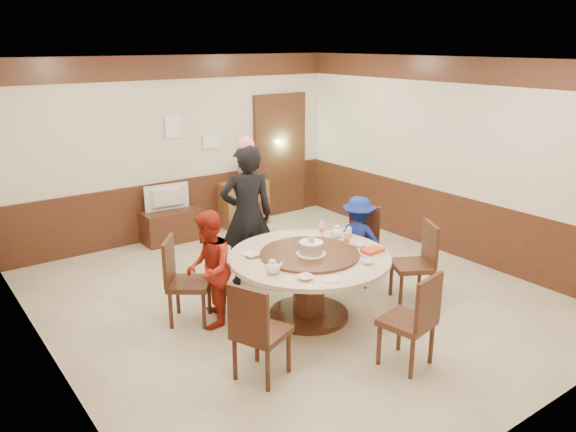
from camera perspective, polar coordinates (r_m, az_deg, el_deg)
room at (r=6.57m, az=0.60°, el=0.36°), size 6.00×6.04×2.84m
banquet_table at (r=6.26m, az=2.17°, el=-5.84°), size 1.79×1.79×0.78m
chair_0 at (r=7.36m, az=7.15°, el=-4.25°), size 0.59×0.59×0.97m
chair_1 at (r=7.40m, az=-2.85°, el=-4.00°), size 0.49×0.50×0.97m
chair_2 at (r=6.36m, az=-10.14°, el=-7.98°), size 0.62×0.62×0.97m
chair_3 at (r=5.30m, az=-2.81°, el=-13.21°), size 0.58×0.58×0.97m
chair_4 at (r=5.59m, az=12.09°, el=-11.86°), size 0.52×0.52×0.97m
chair_5 at (r=6.90m, az=12.56°, el=-6.07°), size 0.60×0.60×0.97m
person_standing at (r=7.04m, az=-4.18°, el=0.04°), size 0.77×0.64×1.82m
person_red at (r=6.13m, az=-8.07°, el=-5.39°), size 0.74×0.79×1.29m
person_blue at (r=7.24m, az=7.13°, el=-2.40°), size 0.77×0.84×1.14m
birthday_cake at (r=6.09m, az=2.36°, el=-3.25°), size 0.32×0.32×0.21m
teapot_left at (r=5.68m, az=-1.56°, el=-5.31°), size 0.17×0.15×0.13m
teapot_right at (r=6.73m, az=5.00°, el=-1.70°), size 0.17×0.15×0.13m
bowl_0 at (r=6.13m, az=-3.73°, el=-3.98°), size 0.17×0.17×0.04m
bowl_1 at (r=6.00m, az=8.06°, el=-4.63°), size 0.13×0.13×0.04m
bowl_2 at (r=5.57m, az=1.77°, el=-6.25°), size 0.16×0.16×0.04m
bowl_3 at (r=6.46m, az=7.28°, el=-2.93°), size 0.14×0.14×0.04m
saucer_near at (r=5.57m, az=4.34°, el=-6.45°), size 0.18×0.18×0.01m
saucer_far at (r=6.81m, az=2.56°, el=-1.89°), size 0.18×0.18×0.01m
shrimp_platter at (r=6.26m, az=8.60°, el=-3.61°), size 0.30×0.20×0.06m
bottle_0 at (r=6.46m, az=5.96°, el=-2.37°), size 0.06×0.06×0.16m
bottle_1 at (r=6.61m, az=6.21°, el=-1.89°), size 0.06×0.06×0.16m
bottle_2 at (r=6.78m, az=3.46°, el=-1.32°), size 0.06×0.06×0.16m
tv_stand at (r=8.91m, az=-11.88°, el=-0.99°), size 0.85×0.45×0.50m
television at (r=8.78m, az=-12.06°, el=1.81°), size 0.70×0.15×0.40m
side_cabinet at (r=9.51m, az=-4.55°, el=1.28°), size 0.80×0.40×0.75m
thermos at (r=9.35m, az=-4.76°, el=4.58°), size 0.15×0.15×0.38m
notice_left at (r=8.85m, az=-11.59°, el=8.90°), size 0.25×0.00×0.35m
notice_right at (r=9.19m, az=-7.78°, el=7.50°), size 0.30×0.00×0.22m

